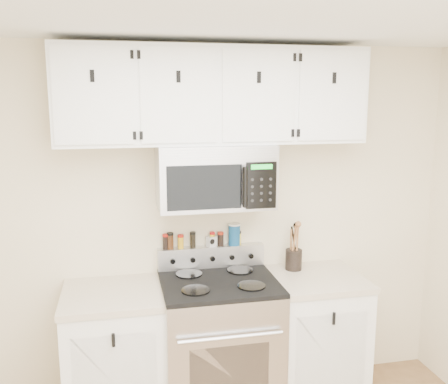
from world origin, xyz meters
name	(u,v)px	position (x,y,z in m)	size (l,w,h in m)	color
back_wall	(210,225)	(0.00, 1.75, 1.25)	(3.50, 0.01, 2.50)	beige
range	(219,345)	(0.00, 1.43, 0.49)	(0.76, 0.65, 1.10)	#B7B7BA
base_cabinet_left	(115,358)	(-0.69, 1.45, 0.46)	(0.64, 0.62, 0.92)	white
base_cabinet_right	(313,337)	(0.69, 1.45, 0.46)	(0.64, 0.62, 0.92)	white
microwave	(215,176)	(0.00, 1.55, 1.63)	(0.76, 0.44, 0.42)	#9E9EA3
upper_cabinets	(214,96)	(0.00, 1.58, 2.15)	(2.00, 0.35, 0.62)	white
utensil_crock	(294,258)	(0.58, 1.61, 1.01)	(0.12, 0.12, 0.34)	black
kitchen_timer	(211,241)	(0.00, 1.71, 1.14)	(0.06, 0.05, 0.07)	silver
salt_canister	(234,234)	(0.17, 1.71, 1.18)	(0.09, 0.09, 0.16)	navy
spice_jar_0	(166,242)	(-0.32, 1.71, 1.15)	(0.04, 0.04, 0.11)	black
spice_jar_1	(170,241)	(-0.29, 1.71, 1.16)	(0.05, 0.05, 0.12)	#442410
spice_jar_2	(181,241)	(-0.22, 1.71, 1.15)	(0.04, 0.04, 0.10)	gold
spice_jar_3	(193,240)	(-0.13, 1.71, 1.16)	(0.04, 0.04, 0.11)	black
spice_jar_4	(212,239)	(0.01, 1.71, 1.15)	(0.04, 0.04, 0.10)	gold
spice_jar_5	(221,239)	(0.07, 1.71, 1.15)	(0.04, 0.04, 0.10)	black
spice_jar_6	(238,238)	(0.20, 1.71, 1.15)	(0.04, 0.04, 0.10)	yellow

